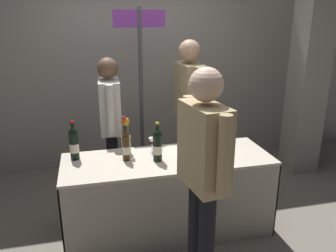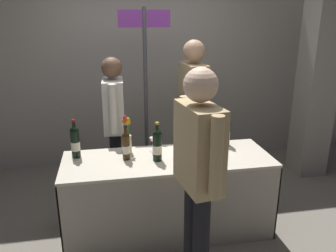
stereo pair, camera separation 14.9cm
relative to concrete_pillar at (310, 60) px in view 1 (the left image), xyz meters
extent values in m
plane|color=gray|center=(-2.01, -0.93, -1.44)|extent=(12.00, 12.00, 0.00)
cube|color=#9E998E|center=(-2.01, 0.84, 0.12)|extent=(6.78, 0.12, 3.12)
cube|color=gray|center=(0.00, 0.00, 0.00)|extent=(0.36, 0.36, 2.87)
cube|color=beige|center=(-2.01, -0.93, -0.71)|extent=(1.86, 0.67, 0.02)
cube|color=#ABA392|center=(-2.01, -1.26, -1.08)|extent=(1.86, 0.01, 0.71)
cube|color=#ABA392|center=(-2.01, -0.61, -1.08)|extent=(1.86, 0.01, 0.71)
cube|color=#ABA392|center=(-2.93, -0.93, -1.08)|extent=(0.01, 0.67, 0.71)
cube|color=#ABA392|center=(-1.09, -0.93, -1.08)|extent=(0.01, 0.67, 0.71)
cylinder|color=#38230F|center=(-2.38, -0.89, -0.59)|extent=(0.07, 0.07, 0.22)
sphere|color=#38230F|center=(-2.38, -0.89, -0.48)|extent=(0.06, 0.06, 0.06)
cylinder|color=#38230F|center=(-2.38, -0.89, -0.44)|extent=(0.03, 0.03, 0.08)
cylinder|color=black|center=(-2.38, -0.89, -0.39)|extent=(0.03, 0.03, 0.02)
cylinder|color=beige|center=(-2.38, -0.89, -0.61)|extent=(0.07, 0.07, 0.07)
cylinder|color=black|center=(-1.39, -0.71, -0.58)|extent=(0.08, 0.08, 0.23)
sphere|color=black|center=(-1.39, -0.71, -0.47)|extent=(0.07, 0.07, 0.07)
cylinder|color=black|center=(-1.39, -0.71, -0.43)|extent=(0.03, 0.03, 0.08)
cylinder|color=maroon|center=(-1.39, -0.71, -0.38)|extent=(0.04, 0.04, 0.02)
cylinder|color=beige|center=(-1.39, -0.71, -0.60)|extent=(0.08, 0.08, 0.07)
cylinder|color=#38230F|center=(-1.83, -0.92, -0.59)|extent=(0.08, 0.08, 0.21)
sphere|color=#38230F|center=(-1.83, -0.92, -0.49)|extent=(0.08, 0.08, 0.08)
cylinder|color=#38230F|center=(-1.83, -0.92, -0.45)|extent=(0.03, 0.03, 0.07)
cylinder|color=#B7932D|center=(-1.83, -0.92, -0.41)|extent=(0.03, 0.03, 0.02)
cylinder|color=beige|center=(-1.83, -0.92, -0.61)|extent=(0.08, 0.08, 0.07)
cylinder|color=black|center=(-1.64, -1.05, -0.59)|extent=(0.08, 0.08, 0.21)
sphere|color=black|center=(-1.64, -1.05, -0.49)|extent=(0.07, 0.07, 0.07)
cylinder|color=black|center=(-1.64, -1.05, -0.45)|extent=(0.03, 0.03, 0.07)
cylinder|color=black|center=(-1.64, -1.05, -0.41)|extent=(0.04, 0.04, 0.02)
cylinder|color=beige|center=(-1.64, -1.05, -0.61)|extent=(0.08, 0.08, 0.07)
cylinder|color=black|center=(-2.11, -0.97, -0.58)|extent=(0.08, 0.08, 0.24)
sphere|color=black|center=(-2.11, -0.97, -0.45)|extent=(0.08, 0.08, 0.08)
cylinder|color=black|center=(-2.11, -0.97, -0.41)|extent=(0.03, 0.03, 0.09)
cylinder|color=#B7932D|center=(-2.11, -0.97, -0.36)|extent=(0.03, 0.03, 0.02)
cylinder|color=beige|center=(-2.11, -0.97, -0.60)|extent=(0.08, 0.08, 0.08)
cylinder|color=black|center=(-2.81, -0.76, -0.57)|extent=(0.08, 0.08, 0.25)
sphere|color=black|center=(-2.81, -0.76, -0.45)|extent=(0.08, 0.08, 0.08)
cylinder|color=black|center=(-2.81, -0.76, -0.41)|extent=(0.03, 0.03, 0.08)
cylinder|color=maroon|center=(-2.81, -0.76, -0.36)|extent=(0.03, 0.03, 0.02)
cylinder|color=beige|center=(-2.81, -0.76, -0.59)|extent=(0.08, 0.08, 0.08)
cylinder|color=silver|center=(-1.70, -0.73, -0.70)|extent=(0.06, 0.06, 0.00)
cylinder|color=silver|center=(-1.70, -0.73, -0.66)|extent=(0.01, 0.01, 0.06)
cone|color=silver|center=(-1.70, -0.73, -0.60)|extent=(0.06, 0.06, 0.07)
cylinder|color=silver|center=(-2.12, -0.75, -0.70)|extent=(0.07, 0.07, 0.00)
cylinder|color=silver|center=(-2.12, -0.75, -0.66)|extent=(0.01, 0.01, 0.07)
cone|color=silver|center=(-2.12, -0.75, -0.59)|extent=(0.06, 0.06, 0.06)
cylinder|color=#590C19|center=(-2.12, -0.75, -0.61)|extent=(0.03, 0.03, 0.02)
cylinder|color=tan|center=(-2.36, -0.74, -0.61)|extent=(0.08, 0.08, 0.17)
cylinder|color=#38722D|center=(-2.35, -0.73, -0.49)|extent=(0.05, 0.05, 0.25)
ellipsoid|color=red|center=(-2.37, -0.75, -0.36)|extent=(0.03, 0.03, 0.05)
cylinder|color=#38722D|center=(-2.34, -0.74, -0.51)|extent=(0.02, 0.01, 0.21)
ellipsoid|color=#E05B1E|center=(-2.33, -0.74, -0.40)|extent=(0.03, 0.03, 0.05)
cylinder|color=#38722D|center=(-2.36, -0.75, -0.51)|extent=(0.02, 0.04, 0.21)
ellipsoid|color=gold|center=(-2.35, -0.76, -0.41)|extent=(0.03, 0.03, 0.05)
cylinder|color=#38722D|center=(-2.36, -0.76, -0.50)|extent=(0.04, 0.03, 0.22)
ellipsoid|color=#E05B1E|center=(-2.38, -0.75, -0.39)|extent=(0.03, 0.03, 0.05)
cylinder|color=#38722D|center=(-2.34, -0.76, -0.50)|extent=(0.01, 0.01, 0.24)
ellipsoid|color=gold|center=(-2.34, -0.76, -0.38)|extent=(0.03, 0.03, 0.05)
cylinder|color=#38722D|center=(-2.35, -0.75, -0.49)|extent=(0.03, 0.01, 0.25)
ellipsoid|color=red|center=(-2.36, -0.75, -0.37)|extent=(0.03, 0.03, 0.05)
cube|color=silver|center=(-1.83, -0.79, -0.63)|extent=(0.09, 0.15, 0.13)
cylinder|color=#4C4233|center=(-1.59, -0.06, -1.01)|extent=(0.12, 0.12, 0.85)
cylinder|color=#4C4233|center=(-1.58, -0.23, -1.01)|extent=(0.12, 0.12, 0.85)
cube|color=tan|center=(-1.58, -0.14, -0.28)|extent=(0.24, 0.45, 0.60)
sphere|color=tan|center=(-1.58, -0.14, 0.16)|extent=(0.23, 0.23, 0.23)
cylinder|color=tan|center=(-1.60, 0.12, -0.25)|extent=(0.08, 0.08, 0.56)
cylinder|color=tan|center=(-1.56, -0.40, -0.25)|extent=(0.08, 0.08, 0.56)
cylinder|color=black|center=(-2.45, -0.09, -1.05)|extent=(0.12, 0.12, 0.77)
cylinder|color=black|center=(-2.45, -0.25, -1.05)|extent=(0.12, 0.12, 0.77)
cube|color=beige|center=(-2.45, -0.17, -0.39)|extent=(0.23, 0.43, 0.55)
sphere|color=brown|center=(-2.45, -0.17, 0.01)|extent=(0.21, 0.21, 0.21)
cylinder|color=beige|center=(-2.44, 0.08, -0.37)|extent=(0.08, 0.08, 0.50)
cylinder|color=beige|center=(-2.46, -0.42, -0.37)|extent=(0.08, 0.08, 0.50)
cylinder|color=black|center=(-1.92, -1.72, -1.03)|extent=(0.12, 0.12, 0.82)
cylinder|color=black|center=(-1.94, -1.56, -1.03)|extent=(0.12, 0.12, 0.82)
cube|color=tan|center=(-1.93, -1.64, -0.33)|extent=(0.27, 0.45, 0.58)
sphere|color=beige|center=(-1.93, -1.64, 0.09)|extent=(0.23, 0.23, 0.23)
cylinder|color=tan|center=(-1.89, -1.89, -0.30)|extent=(0.08, 0.08, 0.53)
cylinder|color=tan|center=(-1.97, -1.38, -0.30)|extent=(0.08, 0.08, 0.53)
cylinder|color=#47474C|center=(-2.08, 0.05, -0.42)|extent=(0.04, 0.04, 2.04)
cube|color=#7A3393|center=(-2.08, 0.05, 0.48)|extent=(0.56, 0.02, 0.18)
camera|label=1|loc=(-2.66, -3.64, 0.50)|focal=36.18mm
camera|label=2|loc=(-2.52, -3.67, 0.50)|focal=36.18mm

